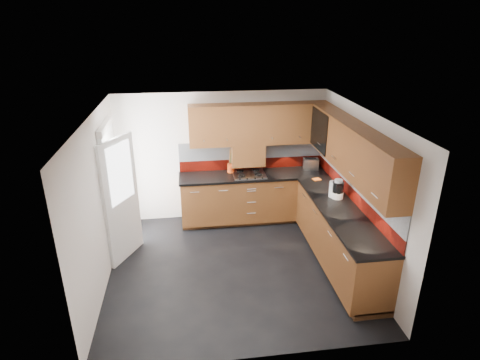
{
  "coord_description": "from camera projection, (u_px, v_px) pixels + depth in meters",
  "views": [
    {
      "loc": [
        -0.64,
        -5.21,
        3.64
      ],
      "look_at": [
        0.17,
        0.65,
        1.19
      ],
      "focal_mm": 30.0,
      "sensor_mm": 36.0,
      "label": 1
    }
  ],
  "objects": [
    {
      "name": "gas_hob",
      "position": [
        249.0,
        174.0,
        7.27
      ],
      "size": [
        0.58,
        0.51,
        0.05
      ],
      "color": "silver",
      "rests_on": "countertop"
    },
    {
      "name": "utensil_pot",
      "position": [
        231.0,
        167.0,
        7.37
      ],
      "size": [
        0.13,
        0.13,
        0.47
      ],
      "color": "#EB4B16",
      "rests_on": "countertop"
    },
    {
      "name": "food_processor",
      "position": [
        338.0,
        190.0,
        6.31
      ],
      "size": [
        0.19,
        0.19,
        0.31
      ],
      "color": "white",
      "rests_on": "countertop"
    },
    {
      "name": "backsplash",
      "position": [
        302.0,
        169.0,
        6.78
      ],
      "size": [
        2.7,
        3.2,
        0.54
      ],
      "color": "#671009",
      "rests_on": "countertop"
    },
    {
      "name": "base_cabinets",
      "position": [
        291.0,
        216.0,
        6.86
      ],
      "size": [
        2.7,
        3.2,
        0.95
      ],
      "color": "brown",
      "rests_on": "room"
    },
    {
      "name": "toaster",
      "position": [
        311.0,
        164.0,
        7.53
      ],
      "size": [
        0.31,
        0.23,
        0.21
      ],
      "color": "silver",
      "rests_on": "countertop"
    },
    {
      "name": "room",
      "position": [
        234.0,
        178.0,
        5.67
      ],
      "size": [
        4.0,
        3.8,
        2.64
      ],
      "color": "black"
    },
    {
      "name": "orange_cloth",
      "position": [
        317.0,
        179.0,
        7.07
      ],
      "size": [
        0.15,
        0.14,
        0.01
      ],
      "primitive_type": "cube",
      "rotation": [
        0.0,
        0.0,
        0.21
      ],
      "color": "orange",
      "rests_on": "countertop"
    },
    {
      "name": "extractor_hood",
      "position": [
        248.0,
        154.0,
        7.3
      ],
      "size": [
        0.6,
        0.33,
        0.4
      ],
      "primitive_type": "cube",
      "color": "brown",
      "rests_on": "room"
    },
    {
      "name": "countertop",
      "position": [
        292.0,
        191.0,
        6.66
      ],
      "size": [
        2.72,
        3.22,
        0.04
      ],
      "color": "black",
      "rests_on": "base_cabinets"
    },
    {
      "name": "back_door",
      "position": [
        117.0,
        193.0,
        6.3
      ],
      "size": [
        0.42,
        1.19,
        2.04
      ],
      "color": "white",
      "rests_on": "room"
    },
    {
      "name": "upper_cabinets",
      "position": [
        304.0,
        136.0,
        6.4
      ],
      "size": [
        2.5,
        3.2,
        0.72
      ],
      "color": "brown",
      "rests_on": "room"
    },
    {
      "name": "glass_cabinet",
      "position": [
        327.0,
        129.0,
        6.72
      ],
      "size": [
        0.32,
        0.8,
        0.66
      ],
      "color": "black",
      "rests_on": "room"
    },
    {
      "name": "paper_towel",
      "position": [
        333.0,
        189.0,
        6.36
      ],
      "size": [
        0.14,
        0.14,
        0.26
      ],
      "primitive_type": "cylinder",
      "rotation": [
        0.0,
        0.0,
        -0.13
      ],
      "color": "white",
      "rests_on": "countertop"
    }
  ]
}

